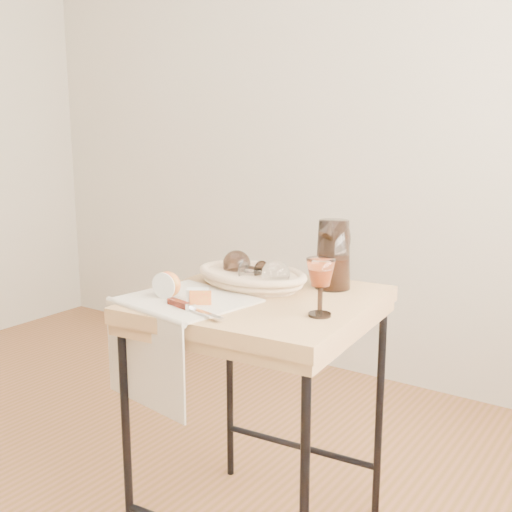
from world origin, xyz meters
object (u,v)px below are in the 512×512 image
Objects in this scene: goblet_lying_b at (262,273)px; table_knife at (192,308)px; pitcher at (333,255)px; side_table at (260,423)px; wine_goblet at (320,287)px; tea_towel at (187,300)px; apple_half at (168,284)px; bread_basket at (252,279)px; goblet_lying_a at (247,267)px.

table_knife is (-0.02, -0.29, -0.04)m from goblet_lying_b.
side_table is at bearing -112.32° from pitcher.
wine_goblet is 0.73× the size of table_knife.
apple_half reaches higher than tea_towel.
pitcher is (0.12, 0.20, 0.49)m from side_table.
goblet_lying_b is at bearing 120.20° from side_table.
table_knife is at bearing -101.59° from goblet_lying_b.
tea_towel is 0.24m from bread_basket.
pitcher is at bearing 35.85° from bread_basket.
side_table is 0.44m from tea_towel.
tea_towel is 0.45m from pitcher.
pitcher is at bearing 34.75° from goblet_lying_b.
apple_half is (-0.16, -0.22, -0.01)m from goblet_lying_b.
goblet_lying_a is at bearing 155.17° from wine_goblet.
tea_towel is 2.29× the size of goblet_lying_a.
tea_towel is at bearing 3.03° from apple_half.
goblet_lying_a reaches higher than goblet_lying_b.
table_knife is at bearing -80.37° from bread_basket.
goblet_lying_b is at bearing 154.83° from wine_goblet.
apple_half is (-0.06, -0.01, 0.04)m from tea_towel.
tea_towel is at bearing -132.21° from side_table.
tea_towel is at bearing 150.22° from table_knife.
bread_basket is at bearing 164.42° from goblet_lying_a.
table_knife is (0.14, -0.07, -0.03)m from apple_half.
bread_basket is (0.06, 0.23, 0.02)m from tea_towel.
goblet_lying_b is 0.29m from table_knife.
goblet_lying_a is at bearing 91.67° from tea_towel.
apple_half reaches higher than bread_basket.
side_table is 2.39× the size of tea_towel.
goblet_lying_b is (-0.03, 0.06, 0.44)m from side_table.
bread_basket is 1.32× the size of pitcher.
goblet_lying_a reaches higher than table_knife.
goblet_lying_a reaches higher than apple_half.
table_knife is at bearing -102.57° from pitcher.
side_table is 0.47m from table_knife.
side_table is 5.70× the size of goblet_lying_b.
goblet_lying_b reaches higher than apple_half.
bread_basket is (-0.08, 0.07, 0.41)m from side_table.
pitcher reaches higher than tea_towel.
bread_basket is 0.04m from goblet_lying_a.
side_table is 9.79× the size of apple_half.
goblet_lying_a is 0.27m from apple_half.
tea_towel is 2.14× the size of wine_goblet.
goblet_lying_a is at bearing 111.82° from table_knife.
goblet_lying_a is at bearing 63.36° from apple_half.
bread_basket is at bearing 136.92° from side_table.
wine_goblet is at bearing 22.44° from tea_towel.
goblet_lying_b is at bearing 72.00° from tea_towel.
pitcher reaches higher than goblet_lying_a.
wine_goblet is at bearing 166.15° from goblet_lying_a.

